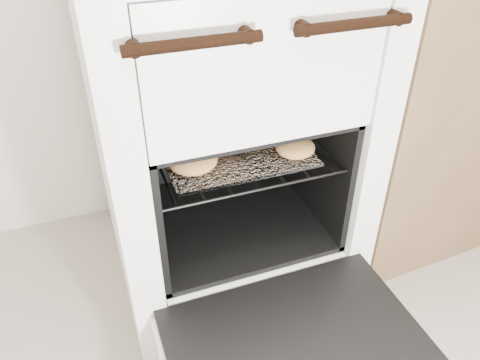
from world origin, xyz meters
The scene contains 6 objects.
stove centered at (-0.03, 1.14, 0.49)m, with size 0.66×0.73×1.00m.
oven_door centered at (-0.03, 0.58, 0.22)m, with size 0.59×0.46×0.04m.
oven_rack centered at (-0.03, 1.06, 0.49)m, with size 0.48×0.46×0.01m.
foil_sheet centered at (-0.03, 1.04, 0.50)m, with size 0.37×0.33×0.01m, color white.
baked_rolls centered at (-0.07, 1.05, 0.53)m, with size 0.41×0.36×0.06m.
counter centered at (0.83, 1.22, 0.49)m, with size 0.97×0.65×0.97m, color brown.
Camera 1 is at (-0.37, 0.04, 1.13)m, focal length 35.00 mm.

